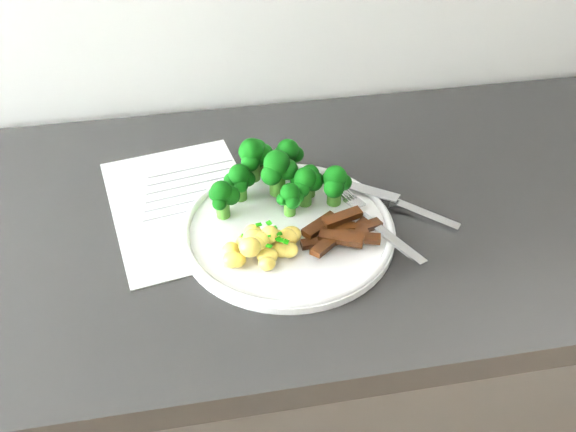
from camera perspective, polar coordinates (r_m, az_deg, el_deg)
counter at (r=1.17m, az=-3.70°, el=-16.39°), size 2.28×0.57×0.86m
recipe_paper at (r=0.87m, az=-9.65°, el=1.06°), size 0.24×0.30×0.00m
plate at (r=0.81m, az=0.00°, el=-1.18°), size 0.28×0.28×0.02m
broccoli at (r=0.84m, az=-1.10°, el=4.09°), size 0.19×0.14×0.08m
potatoes at (r=0.76m, az=-2.45°, el=-2.59°), size 0.10×0.08×0.04m
beef_strips at (r=0.79m, az=4.89°, el=-1.54°), size 0.11×0.08×0.02m
fork at (r=0.81m, az=8.33°, el=-0.86°), size 0.08×0.18×0.02m
knife at (r=0.86m, az=10.84°, el=0.78°), size 0.17×0.15×0.02m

